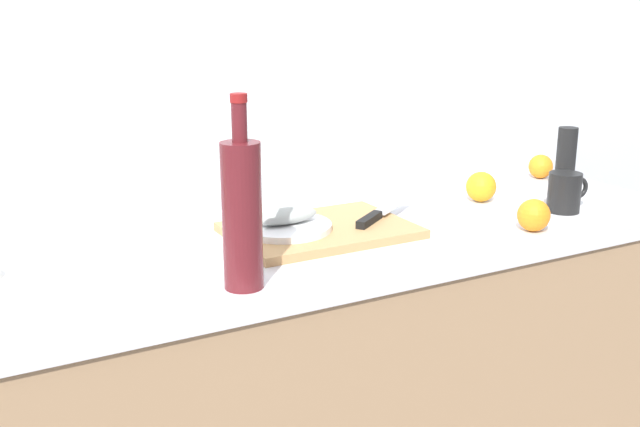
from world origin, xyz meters
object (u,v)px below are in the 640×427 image
at_px(chef_knife, 378,214).
at_px(wine_bottle, 242,212).
at_px(pepper_mill, 565,163).
at_px(fish_fillet, 284,216).
at_px(orange_0, 534,215).
at_px(cutting_board, 320,230).
at_px(coffee_mug_1, 565,192).
at_px(white_plate, 285,227).

bearing_deg(chef_knife, wine_bottle, 171.17).
height_order(chef_knife, pepper_mill, pepper_mill).
relative_size(fish_fillet, orange_0, 2.08).
bearing_deg(pepper_mill, fish_fillet, 178.09).
relative_size(cutting_board, fish_fillet, 2.56).
relative_size(chef_knife, wine_bottle, 0.70).
bearing_deg(chef_knife, cutting_board, 142.97).
bearing_deg(coffee_mug_1, white_plate, 169.37).
xyz_separation_m(white_plate, fish_fillet, (0.00, -0.00, 0.03)).
bearing_deg(pepper_mill, coffee_mug_1, -135.17).
distance_m(white_plate, fish_fillet, 0.03).
distance_m(fish_fillet, chef_knife, 0.24).
distance_m(chef_knife, wine_bottle, 0.50).
relative_size(cutting_board, pepper_mill, 2.12).
relative_size(cutting_board, orange_0, 5.34).
bearing_deg(cutting_board, wine_bottle, -141.84).
height_order(white_plate, orange_0, orange_0).
bearing_deg(fish_fillet, pepper_mill, -1.91).
bearing_deg(cutting_board, pepper_mill, -1.25).
bearing_deg(fish_fillet, coffee_mug_1, -10.63).
height_order(fish_fillet, coffee_mug_1, coffee_mug_1).
xyz_separation_m(orange_0, pepper_mill, (0.30, 0.20, 0.06)).
relative_size(cutting_board, chef_knife, 1.61).
xyz_separation_m(fish_fillet, chef_knife, (0.24, -0.02, -0.02)).
distance_m(cutting_board, chef_knife, 0.16).
bearing_deg(coffee_mug_1, orange_0, -155.14).
bearing_deg(orange_0, pepper_mill, 33.26).
xyz_separation_m(fish_fillet, orange_0, (0.53, -0.22, -0.01)).
relative_size(white_plate, orange_0, 2.78).
height_order(wine_bottle, pepper_mill, wine_bottle).
bearing_deg(coffee_mug_1, cutting_board, 168.99).
relative_size(chef_knife, pepper_mill, 1.32).
height_order(fish_fillet, pepper_mill, pepper_mill).
height_order(wine_bottle, coffee_mug_1, wine_bottle).
distance_m(chef_knife, orange_0, 0.36).
xyz_separation_m(wine_bottle, pepper_mill, (1.03, 0.21, -0.05)).
distance_m(cutting_board, fish_fillet, 0.10).
distance_m(cutting_board, orange_0, 0.50).
height_order(cutting_board, wine_bottle, wine_bottle).
relative_size(white_plate, fish_fillet, 1.33).
height_order(chef_knife, orange_0, orange_0).
bearing_deg(orange_0, wine_bottle, -179.36).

